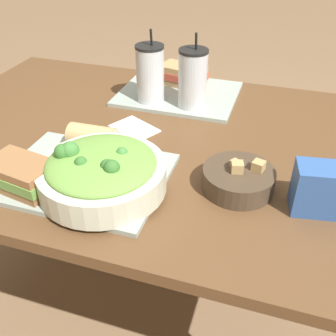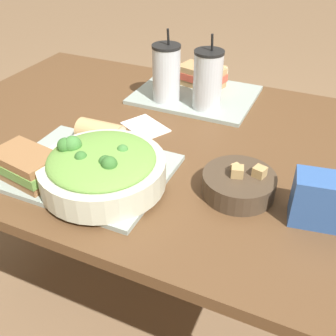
% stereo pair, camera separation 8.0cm
% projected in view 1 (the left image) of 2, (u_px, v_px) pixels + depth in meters
% --- Properties ---
extents(ground_plane, '(12.00, 12.00, 0.00)m').
position_uv_depth(ground_plane, '(150.00, 297.00, 1.50)').
color(ground_plane, '#846647').
extents(dining_table, '(1.32, 0.90, 0.72)m').
position_uv_depth(dining_table, '(144.00, 162.00, 1.14)').
color(dining_table, brown).
rests_on(dining_table, ground_plane).
extents(tray_near, '(0.38, 0.30, 0.01)m').
position_uv_depth(tray_near, '(85.00, 176.00, 0.92)').
color(tray_near, '#99A89E').
rests_on(tray_near, dining_table).
extents(tray_far, '(0.38, 0.30, 0.01)m').
position_uv_depth(tray_far, '(178.00, 94.00, 1.30)').
color(tray_far, '#99A89E').
rests_on(tray_far, dining_table).
extents(salad_bowl, '(0.28, 0.28, 0.11)m').
position_uv_depth(salad_bowl, '(102.00, 172.00, 0.85)').
color(salad_bowl, beige).
rests_on(salad_bowl, tray_near).
extents(soup_bowl, '(0.16, 0.16, 0.07)m').
position_uv_depth(soup_bowl, '(238.00, 178.00, 0.87)').
color(soup_bowl, '#473828').
rests_on(soup_bowl, dining_table).
extents(sandwich_near, '(0.17, 0.12, 0.06)m').
position_uv_depth(sandwich_near, '(22.00, 174.00, 0.86)').
color(sandwich_near, olive).
rests_on(sandwich_near, tray_near).
extents(baguette_near, '(0.12, 0.07, 0.06)m').
position_uv_depth(baguette_near, '(93.00, 137.00, 0.99)').
color(baguette_near, tan).
rests_on(baguette_near, tray_near).
extents(sandwich_far, '(0.17, 0.12, 0.06)m').
position_uv_depth(sandwich_far, '(183.00, 75.00, 1.33)').
color(sandwich_far, tan).
rests_on(sandwich_far, tray_far).
extents(baguette_far, '(0.11, 0.07, 0.06)m').
position_uv_depth(baguette_far, '(192.00, 72.00, 1.36)').
color(baguette_far, tan).
rests_on(baguette_far, tray_far).
extents(drink_cup_dark, '(0.09, 0.09, 0.22)m').
position_uv_depth(drink_cup_dark, '(150.00, 75.00, 1.20)').
color(drink_cup_dark, silver).
rests_on(drink_cup_dark, tray_far).
extents(drink_cup_red, '(0.09, 0.09, 0.22)m').
position_uv_depth(drink_cup_red, '(193.00, 80.00, 1.16)').
color(drink_cup_red, silver).
rests_on(drink_cup_red, tray_far).
extents(chip_bag, '(0.17, 0.09, 0.11)m').
position_uv_depth(chip_bag, '(333.00, 190.00, 0.80)').
color(chip_bag, '#335BA3').
rests_on(chip_bag, dining_table).
extents(napkin_folded, '(0.16, 0.14, 0.00)m').
position_uv_depth(napkin_folded, '(134.00, 128.00, 1.11)').
color(napkin_folded, white).
rests_on(napkin_folded, dining_table).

